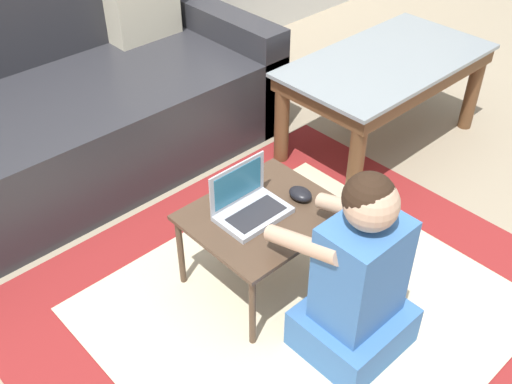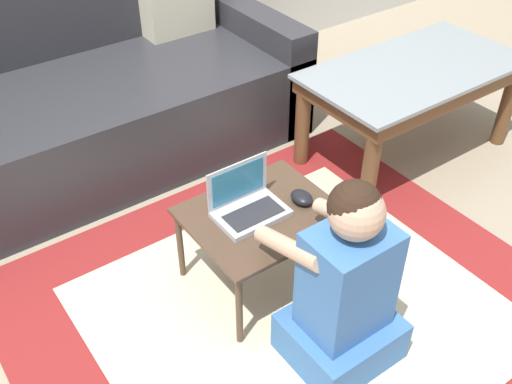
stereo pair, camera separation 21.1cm
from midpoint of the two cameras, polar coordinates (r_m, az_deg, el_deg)
name	(u,v)px [view 2 (the right image)]	position (r m, az deg, el deg)	size (l,w,h in m)	color
ground_plane	(259,271)	(2.37, 2.85, -7.66)	(16.00, 16.00, 0.00)	gray
area_rug	(296,313)	(2.23, 6.61, -11.54)	(1.88, 1.74, 0.01)	maroon
couch	(101,89)	(2.99, -12.63, 9.47)	(1.82, 0.94, 0.92)	#2D2D33
coffee_table	(413,81)	(2.93, 16.79, 10.01)	(1.04, 0.56, 0.47)	gray
laptop_desk	(262,221)	(2.13, 3.42, -2.90)	(0.52, 0.44, 0.33)	#4C3828
laptop	(248,206)	(2.09, 2.10, -1.46)	(0.25, 0.17, 0.18)	#B7BCC6
computer_mouse	(302,197)	(2.16, 7.17, -0.63)	(0.07, 0.09, 0.04)	black
person_seated	(345,290)	(1.92, 11.60, -9.25)	(0.35, 0.45, 0.72)	#3D70B2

